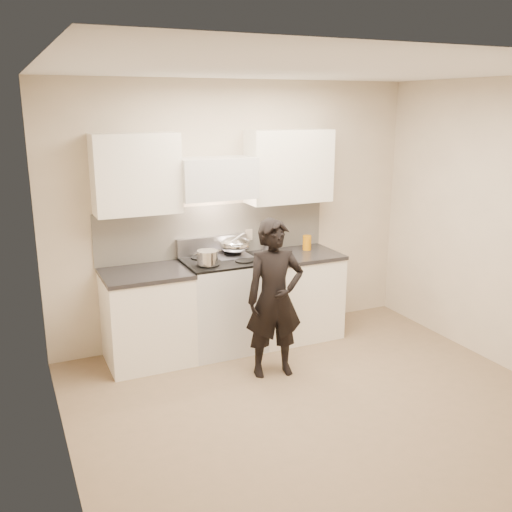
# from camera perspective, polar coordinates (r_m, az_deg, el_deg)

# --- Properties ---
(ground_plane) EXTENTS (4.00, 4.00, 0.00)m
(ground_plane) POSITION_cam_1_polar(r_m,az_deg,el_deg) (5.01, 6.16, -14.52)
(ground_plane) COLOR #82694E
(room_shell) EXTENTS (4.04, 3.54, 2.70)m
(room_shell) POSITION_cam_1_polar(r_m,az_deg,el_deg) (4.73, 3.81, 4.49)
(room_shell) COLOR beige
(room_shell) RESTS_ON ground
(stove) EXTENTS (0.76, 0.65, 0.96)m
(stove) POSITION_cam_1_polar(r_m,az_deg,el_deg) (5.86, -3.37, -4.83)
(stove) COLOR silver
(stove) RESTS_ON ground
(counter_right) EXTENTS (0.92, 0.67, 0.92)m
(counter_right) POSITION_cam_1_polar(r_m,az_deg,el_deg) (6.19, 3.82, -3.87)
(counter_right) COLOR white
(counter_right) RESTS_ON ground
(counter_left) EXTENTS (0.82, 0.67, 0.92)m
(counter_left) POSITION_cam_1_polar(r_m,az_deg,el_deg) (5.65, -10.81, -5.99)
(counter_left) COLOR white
(counter_left) RESTS_ON ground
(wok) EXTENTS (0.32, 0.39, 0.26)m
(wok) POSITION_cam_1_polar(r_m,az_deg,el_deg) (5.89, -2.16, 1.11)
(wok) COLOR silver
(wok) RESTS_ON stove
(stock_pot) EXTENTS (0.29, 0.24, 0.14)m
(stock_pot) POSITION_cam_1_polar(r_m,az_deg,el_deg) (5.50, -4.86, -0.15)
(stock_pot) COLOR silver
(stock_pot) RESTS_ON stove
(utensil_crock) EXTENTS (0.11, 0.11, 0.30)m
(utensil_crock) POSITION_cam_1_polar(r_m,az_deg,el_deg) (6.13, 1.19, 1.35)
(utensil_crock) COLOR #B3B3BB
(utensil_crock) RESTS_ON counter_right
(spice_jar) EXTENTS (0.04, 0.04, 0.09)m
(spice_jar) POSITION_cam_1_polar(r_m,az_deg,el_deg) (6.11, 1.36, 0.82)
(spice_jar) COLOR #C07729
(spice_jar) RESTS_ON counter_right
(oil_glass) EXTENTS (0.09, 0.09, 0.16)m
(oil_glass) POSITION_cam_1_polar(r_m,az_deg,el_deg) (6.21, 5.12, 1.34)
(oil_glass) COLOR #C8780A
(oil_glass) RESTS_ON counter_right
(person) EXTENTS (0.59, 0.44, 1.48)m
(person) POSITION_cam_1_polar(r_m,az_deg,el_deg) (5.21, 1.87, -4.28)
(person) COLOR black
(person) RESTS_ON ground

